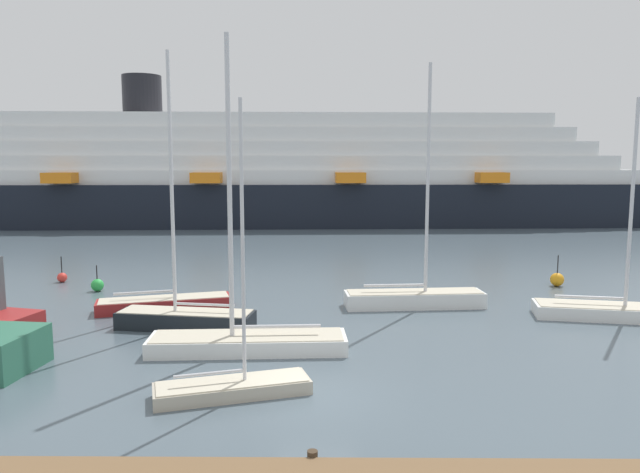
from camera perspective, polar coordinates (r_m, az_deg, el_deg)
name	(u,v)px	position (r m, az deg, el deg)	size (l,w,h in m)	color
ground_plane	(316,396)	(18.54, -0.41, -15.21)	(600.00, 600.00, 0.00)	#4C5B66
sailboat_0	(612,309)	(30.13, 26.46, -6.27)	(6.98, 3.07, 9.90)	white
sailboat_1	(165,298)	(29.57, -14.79, -5.81)	(6.47, 3.25, 11.82)	maroon
sailboat_2	(233,383)	(18.65, -8.44, -13.86)	(4.90, 2.68, 8.93)	#BCB29E
sailboat_3	(248,337)	(22.60, -7.02, -9.67)	(7.49, 2.32, 11.63)	white
sailboat_4	(415,295)	(29.50, 9.15, -5.62)	(6.93, 2.15, 11.76)	white
sailboat_5	(186,316)	(26.06, -12.89, -7.49)	(6.01, 2.40, 11.63)	black
channel_buoy_0	(97,285)	(34.94, -20.76, -4.42)	(0.69, 0.69, 1.45)	green
channel_buoy_1	(557,279)	(36.68, 21.98, -3.88)	(0.77, 0.77, 1.80)	orange
channel_buoy_2	(62,277)	(38.38, -23.70, -3.63)	(0.57, 0.57, 1.55)	red
cruise_ship	(279,177)	(68.93, -3.95, 5.74)	(87.26, 16.61, 16.93)	black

